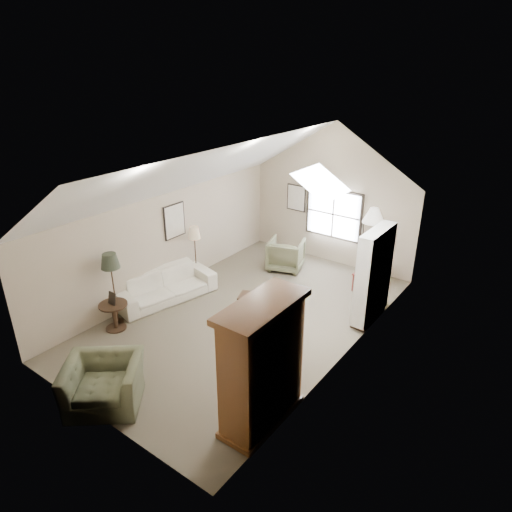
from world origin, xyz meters
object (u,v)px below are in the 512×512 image
Objects in this scene: armoire at (262,364)px; sofa at (165,286)px; armchair_far at (286,254)px; side_table at (115,316)px; coffee_table at (256,304)px; armchair_near at (104,383)px; side_chair at (365,271)px.

armoire is 0.89× the size of sofa.
armchair_far is at bearing 119.10° from armoire.
armoire reaches higher than side_table.
armoire is at bearing -52.13° from coffee_table.
armoire is 5.91m from armchair_far.
side_chair reaches higher than armchair_near.
coffee_table is (2.18, 0.83, -0.16)m from sofa.
armchair_near is 1.08× the size of side_chair.
side_chair is at bearing 52.78° from side_table.
armoire is 2.73× the size of coffee_table.
sofa reaches higher than side_table.
armoire is 3.54× the size of side_table.
side_table is at bearing -113.99° from side_chair.
side_chair is at bearing 162.05° from armchair_far.
armchair_near is at bearing -41.75° from side_table.
armchair_far is 2.52m from coffee_table.
armoire is at bearing -71.20° from side_chair.
side_table is at bearing 98.76° from armchair_near.
armchair_far reaches higher than armchair_near.
armchair_far is at bearing 106.98° from coffee_table.
sofa is 3.72m from armchair_near.
armchair_near is at bearing -151.65° from armoire.
armchair_near is at bearing 75.13° from armchair_far.
side_table is at bearing 175.92° from armoire.
sofa reaches higher than coffee_table.
side_chair is (3.80, 3.27, 0.22)m from sofa.
sofa is at bearing 93.58° from side_table.
sofa is 1.60m from side_table.
armchair_far is 5.02m from side_table.
armchair_far is at bearing 54.49° from armchair_near.
armoire is 1.89× the size of side_chair.
armchair_far is (-0.45, 6.43, 0.02)m from armchair_near.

